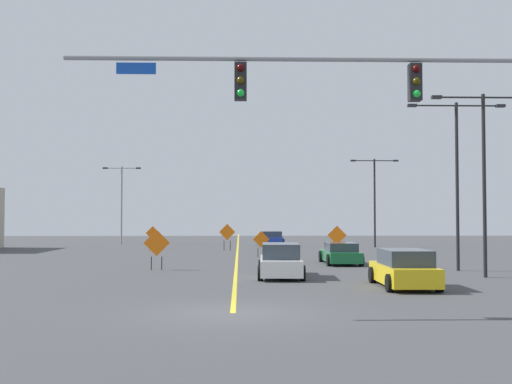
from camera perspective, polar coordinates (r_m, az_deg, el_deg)
name	(u,v)px	position (r m, az deg, el deg)	size (l,w,h in m)	color
ground	(233,313)	(17.58, -2.11, -10.95)	(132.64, 132.64, 0.00)	#444447
road_centre_stripe	(238,247)	(54.29, -1.67, -4.99)	(0.16, 73.69, 0.01)	yellow
traffic_signal_assembly	(414,107)	(18.29, 14.12, 7.51)	(14.81, 0.44, 7.47)	gray
street_lamp_mid_left	(484,166)	(29.20, 20.00, 2.20)	(4.57, 0.24, 8.03)	black
street_lamp_far_left	(457,169)	(32.32, 17.79, 2.01)	(4.84, 0.24, 8.25)	black
street_lamp_near_left	(375,194)	(54.38, 10.72, -0.16)	(4.10, 0.24, 7.53)	black
street_lamp_mid_right	(122,197)	(60.61, -12.11, -0.49)	(3.57, 0.24, 7.34)	gray
construction_sign_right_shoulder	(153,235)	(49.82, -9.37, -3.85)	(1.08, 0.26, 1.87)	orange
construction_sign_median_near	(337,237)	(41.77, 7.37, -4.06)	(1.24, 0.31, 2.03)	orange
construction_sign_right_lane	(157,245)	(31.62, -9.01, -4.75)	(1.30, 0.21, 1.98)	orange
construction_sign_left_shoulder	(227,234)	(48.50, -2.64, -3.79)	(1.25, 0.25, 2.05)	orange
construction_sign_left_lane	(261,241)	(40.78, 0.47, -4.45)	(1.08, 0.21, 1.70)	orange
car_blue_near	(272,238)	(56.92, 1.48, -4.24)	(2.26, 4.44, 1.29)	#1E389E
car_green_passing	(340,254)	(35.34, 7.68, -5.57)	(1.97, 4.44, 1.19)	#196B38
car_white_distant	(280,261)	(27.55, 2.24, -6.31)	(2.11, 4.63, 1.48)	white
car_yellow_mid	(404,269)	(24.31, 13.29, -6.83)	(2.02, 4.43, 1.43)	gold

